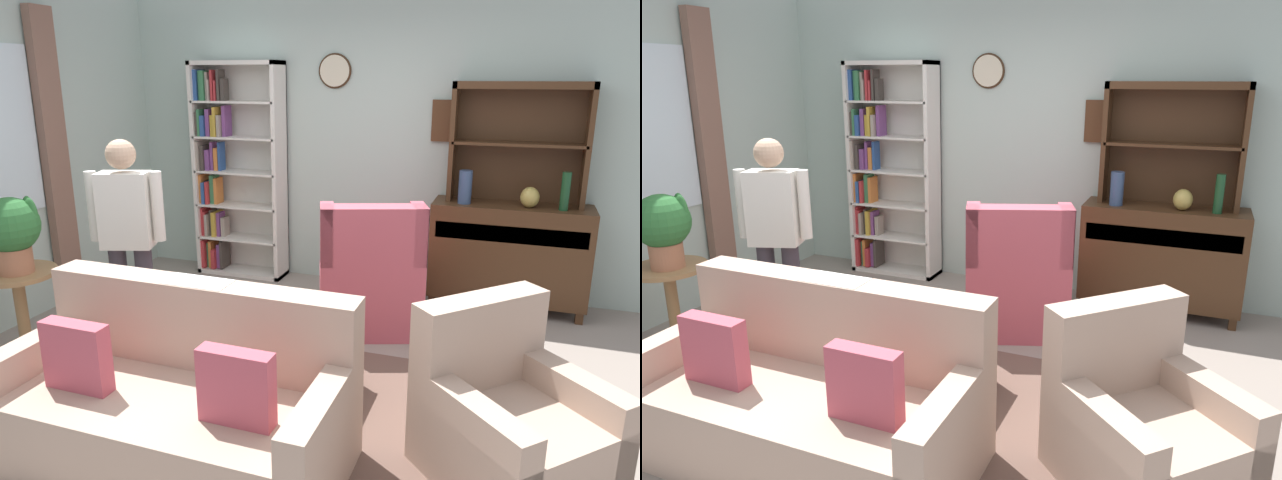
% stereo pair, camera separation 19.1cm
% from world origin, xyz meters
% --- Properties ---
extents(ground_plane, '(5.40, 4.60, 0.02)m').
position_xyz_m(ground_plane, '(0.00, 0.00, -0.01)').
color(ground_plane, gray).
extents(wall_back, '(5.00, 0.09, 2.80)m').
position_xyz_m(wall_back, '(-0.00, 2.13, 1.40)').
color(wall_back, '#ADC1B7').
rests_on(wall_back, ground_plane).
extents(area_rug, '(2.71, 1.81, 0.01)m').
position_xyz_m(area_rug, '(0.20, -0.30, 0.00)').
color(area_rug, brown).
rests_on(area_rug, ground_plane).
extents(bookshelf, '(0.90, 0.30, 2.10)m').
position_xyz_m(bookshelf, '(-1.44, 1.94, 1.05)').
color(bookshelf, silver).
rests_on(bookshelf, ground_plane).
extents(sideboard, '(1.30, 0.45, 0.92)m').
position_xyz_m(sideboard, '(1.23, 1.86, 0.51)').
color(sideboard, '#422816').
rests_on(sideboard, ground_plane).
extents(sideboard_hutch, '(1.10, 0.26, 1.00)m').
position_xyz_m(sideboard_hutch, '(1.23, 1.97, 1.56)').
color(sideboard_hutch, '#422816').
rests_on(sideboard_hutch, sideboard).
extents(vase_tall, '(0.11, 0.11, 0.28)m').
position_xyz_m(vase_tall, '(0.84, 1.78, 1.06)').
color(vase_tall, '#33476B').
rests_on(vase_tall, sideboard).
extents(vase_round, '(0.15, 0.15, 0.17)m').
position_xyz_m(vase_round, '(1.36, 1.79, 1.01)').
color(vase_round, tan).
rests_on(vase_round, sideboard).
extents(bottle_wine, '(0.07, 0.07, 0.31)m').
position_xyz_m(bottle_wine, '(1.62, 1.77, 1.08)').
color(bottle_wine, '#194223').
rests_on(bottle_wine, sideboard).
extents(couch_floral, '(1.81, 0.86, 0.90)m').
position_xyz_m(couch_floral, '(-0.31, -0.90, 0.31)').
color(couch_floral, tan).
rests_on(couch_floral, ground_plane).
extents(armchair_floral, '(1.08, 1.08, 0.88)m').
position_xyz_m(armchair_floral, '(1.33, -0.47, 0.29)').
color(armchair_floral, tan).
rests_on(armchair_floral, ground_plane).
extents(wingback_chair, '(1.00, 1.02, 1.05)m').
position_xyz_m(wingback_chair, '(0.22, 1.04, 0.38)').
color(wingback_chair, '#B74C5B').
rests_on(wingback_chair, ground_plane).
extents(plant_stand, '(0.52, 0.52, 0.70)m').
position_xyz_m(plant_stand, '(-1.87, -0.36, 0.43)').
color(plant_stand, '#997047').
rests_on(plant_stand, ground_plane).
extents(potted_plant_large, '(0.37, 0.37, 0.51)m').
position_xyz_m(potted_plant_large, '(-1.83, -0.37, 0.99)').
color(potted_plant_large, '#AD6B4C').
rests_on(potted_plant_large, plant_stand).
extents(potted_plant_small, '(0.19, 0.19, 0.26)m').
position_xyz_m(potted_plant_small, '(-1.65, -0.77, 0.15)').
color(potted_plant_small, beige).
rests_on(potted_plant_small, ground_plane).
extents(person_reading, '(0.52, 0.30, 1.56)m').
position_xyz_m(person_reading, '(-1.25, 0.04, 0.91)').
color(person_reading, '#38333D').
rests_on(person_reading, ground_plane).
extents(coffee_table, '(0.80, 0.50, 0.42)m').
position_xyz_m(coffee_table, '(-0.05, -0.06, 0.35)').
color(coffee_table, '#422816').
rests_on(coffee_table, ground_plane).
extents(book_stack, '(0.21, 0.16, 0.05)m').
position_xyz_m(book_stack, '(-0.17, -0.15, 0.45)').
color(book_stack, '#337247').
rests_on(book_stack, coffee_table).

